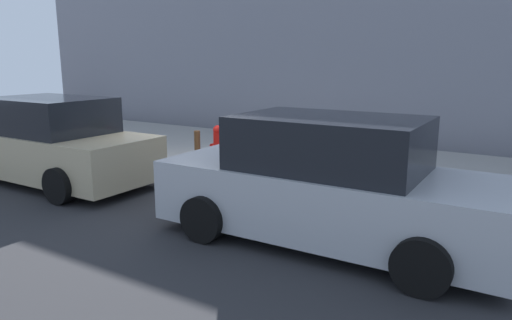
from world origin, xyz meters
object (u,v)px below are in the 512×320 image
object	(u,v)px
bollard_post	(197,146)
parked_car_beige_1	(52,143)
suitcase_red_4	(276,158)
suitcase_black_0	(373,166)
suitcase_olive_3	(297,156)
parked_car_silver_0	(328,185)
suitcase_navy_5	(252,155)
suitcase_silver_1	(348,167)
fire_hydrant	(218,143)
suitcase_maroon_2	(321,164)

from	to	relation	value
bollard_post	parked_car_beige_1	size ratio (longest dim) A/B	0.16
suitcase_red_4	suitcase_black_0	bearing A→B (deg)	178.11
suitcase_olive_3	parked_car_silver_0	bearing A→B (deg)	124.38
suitcase_black_0	suitcase_navy_5	xyz separation A→B (m)	(2.67, -0.02, -0.09)
suitcase_silver_1	fire_hydrant	xyz separation A→B (m)	(3.09, 0.03, 0.17)
suitcase_navy_5	suitcase_maroon_2	bearing A→B (deg)	179.42
suitcase_navy_5	parked_car_silver_0	bearing A→B (deg)	137.41
suitcase_maroon_2	suitcase_navy_5	xyz separation A→B (m)	(1.61, -0.02, 0.01)
suitcase_silver_1	parked_car_silver_0	distance (m)	2.87
suitcase_maroon_2	bollard_post	world-z (taller)	suitcase_maroon_2
parked_car_beige_1	suitcase_red_4	bearing A→B (deg)	-142.33
suitcase_red_4	bollard_post	world-z (taller)	suitcase_red_4
suitcase_black_0	suitcase_maroon_2	bearing A→B (deg)	-0.42
suitcase_maroon_2	suitcase_red_4	distance (m)	1.06
suitcase_olive_3	parked_car_beige_1	bearing A→B (deg)	33.97
parked_car_beige_1	suitcase_silver_1	bearing A→B (deg)	-152.23
fire_hydrant	bollard_post	bearing A→B (deg)	17.59
suitcase_navy_5	parked_car_silver_0	world-z (taller)	parked_car_silver_0
parked_car_beige_1	suitcase_navy_5	bearing A→B (deg)	-138.08
suitcase_olive_3	fire_hydrant	size ratio (longest dim) A/B	0.90
suitcase_navy_5	parked_car_silver_0	xyz separation A→B (m)	(-2.95, 2.71, 0.38)
suitcase_silver_1	suitcase_maroon_2	world-z (taller)	suitcase_maroon_2
bollard_post	fire_hydrant	bearing A→B (deg)	-162.41
suitcase_olive_3	suitcase_red_4	xyz separation A→B (m)	(0.52, -0.00, -0.08)
suitcase_red_4	fire_hydrant	size ratio (longest dim) A/B	0.91
suitcase_black_0	suitcase_olive_3	size ratio (longest dim) A/B	1.38
suitcase_olive_3	bollard_post	xyz separation A→B (m)	(2.46, 0.20, -0.00)
suitcase_maroon_2	suitcase_red_4	world-z (taller)	suitcase_maroon_2
suitcase_black_0	suitcase_red_4	distance (m)	2.13
suitcase_olive_3	fire_hydrant	world-z (taller)	fire_hydrant
fire_hydrant	parked_car_beige_1	distance (m)	3.43
suitcase_black_0	bollard_post	bearing A→B (deg)	1.83
suitcase_maroon_2	parked_car_beige_1	distance (m)	5.37
suitcase_olive_3	suitcase_red_4	world-z (taller)	suitcase_red_4
suitcase_maroon_2	parked_car_beige_1	world-z (taller)	parked_car_beige_1
suitcase_black_0	suitcase_navy_5	bearing A→B (deg)	-0.52
suitcase_navy_5	fire_hydrant	distance (m)	0.93
suitcase_olive_3	suitcase_navy_5	world-z (taller)	suitcase_navy_5
suitcase_black_0	parked_car_silver_0	bearing A→B (deg)	95.88
suitcase_black_0	parked_car_beige_1	size ratio (longest dim) A/B	0.24
parked_car_silver_0	fire_hydrant	bearing A→B (deg)	-34.99
suitcase_black_0	parked_car_silver_0	xyz separation A→B (m)	(-0.28, 2.69, 0.29)
suitcase_silver_1	bollard_post	xyz separation A→B (m)	(3.57, 0.18, 0.08)
suitcase_black_0	fire_hydrant	distance (m)	3.59
bollard_post	suitcase_maroon_2	bearing A→B (deg)	-177.38
suitcase_silver_1	bollard_post	distance (m)	3.57
suitcase_olive_3	suitcase_navy_5	xyz separation A→B (m)	(1.07, 0.04, -0.08)
suitcase_red_4	parked_car_beige_1	distance (m)	4.53
suitcase_maroon_2	suitcase_olive_3	bearing A→B (deg)	-6.05
suitcase_red_4	parked_car_beige_1	bearing A→B (deg)	37.67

